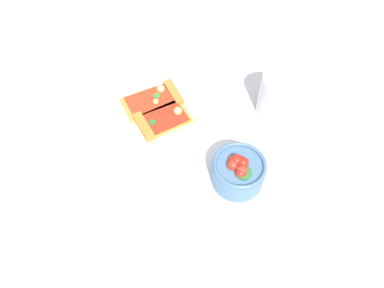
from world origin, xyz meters
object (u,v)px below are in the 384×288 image
(pizza_slice_near, at_px, (160,120))
(paper_napkin, at_px, (89,219))
(plate, at_px, (156,111))
(pizza_slice_far, at_px, (156,99))
(soda_glass, at_px, (277,96))
(salad_bowl, at_px, (238,171))

(pizza_slice_near, relative_size, paper_napkin, 0.95)
(plate, relative_size, paper_napkin, 1.82)
(plate, height_order, pizza_slice_far, pizza_slice_far)
(soda_glass, bearing_deg, pizza_slice_near, -132.58)
(plate, height_order, pizza_slice_near, pizza_slice_near)
(salad_bowl, xyz_separation_m, soda_glass, (-0.04, 0.21, 0.02))
(pizza_slice_near, relative_size, salad_bowl, 1.29)
(pizza_slice_far, xyz_separation_m, soda_glass, (0.23, 0.15, 0.03))
(pizza_slice_far, bearing_deg, plate, -51.56)
(paper_napkin, bearing_deg, plate, 103.93)
(plate, bearing_deg, pizza_slice_far, 128.44)
(plate, bearing_deg, soda_glass, 39.10)
(salad_bowl, bearing_deg, plate, 172.18)
(salad_bowl, xyz_separation_m, paper_napkin, (-0.18, -0.25, -0.03))
(pizza_slice_near, height_order, pizza_slice_far, same)
(pizza_slice_near, xyz_separation_m, salad_bowl, (0.22, -0.01, 0.01))
(paper_napkin, bearing_deg, pizza_slice_near, 98.30)
(plate, distance_m, soda_glass, 0.28)
(pizza_slice_far, height_order, soda_glass, soda_glass)
(pizza_slice_near, xyz_separation_m, paper_napkin, (0.04, -0.26, -0.02))
(plate, distance_m, pizza_slice_near, 0.04)
(pizza_slice_near, distance_m, pizza_slice_far, 0.07)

